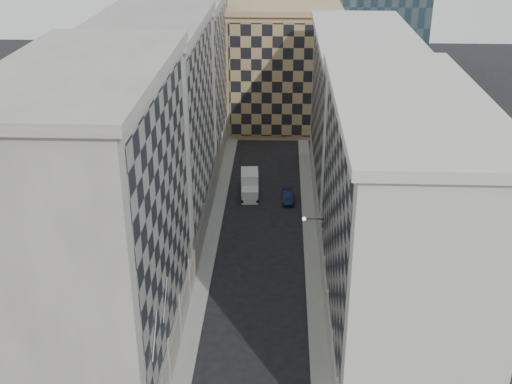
# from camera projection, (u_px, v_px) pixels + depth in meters

# --- Properties ---
(sidewalk_west) EXTENTS (1.50, 100.00, 0.15)m
(sidewalk_west) POSITION_uv_depth(u_px,v_px,m) (211.00, 242.00, 67.63)
(sidewalk_west) COLOR gray
(sidewalk_west) RESTS_ON ground
(sidewalk_east) EXTENTS (1.50, 100.00, 0.15)m
(sidewalk_east) POSITION_uv_depth(u_px,v_px,m) (311.00, 244.00, 67.24)
(sidewalk_east) COLOR gray
(sidewalk_east) RESTS_ON ground
(bldg_left_a) EXTENTS (10.80, 22.80, 23.70)m
(bldg_left_a) POSITION_uv_depth(u_px,v_px,m) (100.00, 229.00, 45.66)
(bldg_left_a) COLOR gray
(bldg_left_a) RESTS_ON ground
(bldg_left_b) EXTENTS (10.80, 22.80, 22.70)m
(bldg_left_b) POSITION_uv_depth(u_px,v_px,m) (156.00, 131.00, 65.76)
(bldg_left_b) COLOR gray
(bldg_left_b) RESTS_ON ground
(bldg_left_c) EXTENTS (10.80, 22.80, 21.70)m
(bldg_left_c) POSITION_uv_depth(u_px,v_px,m) (186.00, 79.00, 85.87)
(bldg_left_c) COLOR gray
(bldg_left_c) RESTS_ON ground
(bldg_right_a) EXTENTS (10.80, 26.80, 20.70)m
(bldg_right_a) POSITION_uv_depth(u_px,v_px,m) (396.00, 227.00, 49.10)
(bldg_right_a) COLOR beige
(bldg_right_a) RESTS_ON ground
(bldg_right_b) EXTENTS (10.80, 28.80, 19.70)m
(bldg_right_b) POSITION_uv_depth(u_px,v_px,m) (359.00, 119.00, 73.72)
(bldg_right_b) COLOR beige
(bldg_right_b) RESTS_ON ground
(tan_block) EXTENTS (16.80, 14.80, 18.80)m
(tan_block) POSITION_uv_depth(u_px,v_px,m) (283.00, 66.00, 97.64)
(tan_block) COLOR tan
(tan_block) RESTS_ON ground
(flagpoles_left) EXTENTS (0.10, 6.33, 2.33)m
(flagpoles_left) POSITION_uv_depth(u_px,v_px,m) (160.00, 317.00, 42.58)
(flagpoles_left) COLOR gray
(flagpoles_left) RESTS_ON ground
(bracket_lamp) EXTENTS (1.98, 0.36, 0.36)m
(bracket_lamp) POSITION_uv_depth(u_px,v_px,m) (306.00, 219.00, 59.24)
(bracket_lamp) COLOR black
(bracket_lamp) RESTS_ON ground
(box_truck) EXTENTS (2.38, 5.23, 2.81)m
(box_truck) POSITION_uv_depth(u_px,v_px,m) (250.00, 186.00, 77.88)
(box_truck) COLOR silver
(box_truck) RESTS_ON ground
(dark_car) EXTENTS (1.43, 3.93, 1.29)m
(dark_car) POSITION_uv_depth(u_px,v_px,m) (288.00, 196.00, 76.52)
(dark_car) COLOR #0F1B38
(dark_car) RESTS_ON ground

